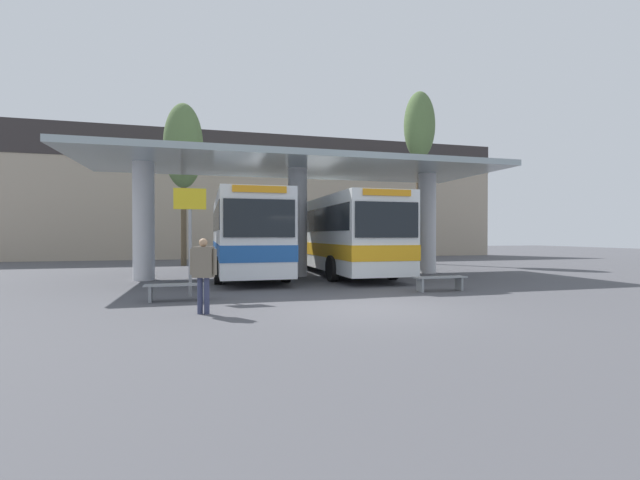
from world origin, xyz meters
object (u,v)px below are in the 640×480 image
transit_bus_center_bay (335,233)px  waiting_bench_mid_platform (177,288)px  info_sign_platform (190,220)px  pedestrian_waiting (203,268)px  poplar_tree_behind_right (419,131)px  transit_bus_left_bay (244,233)px  poplar_tree_behind_left (183,147)px  waiting_bench_near_pillar (440,280)px

transit_bus_center_bay → waiting_bench_mid_platform: (-6.63, -7.19, -1.52)m
info_sign_platform → pedestrian_waiting: bearing=-82.4°
waiting_bench_mid_platform → poplar_tree_behind_right: (13.52, 11.91, 7.82)m
info_sign_platform → pedestrian_waiting: info_sign_platform is taller
transit_bus_left_bay → transit_bus_center_bay: (4.22, 0.02, -0.02)m
info_sign_platform → waiting_bench_mid_platform: bearing=-113.3°
poplar_tree_behind_left → pedestrian_waiting: bearing=-85.8°
transit_bus_center_bay → waiting_bench_near_pillar: 7.46m
transit_bus_center_bay → poplar_tree_behind_left: (-7.12, 6.61, 4.96)m
pedestrian_waiting → info_sign_platform: bearing=119.4°
transit_bus_center_bay → poplar_tree_behind_left: 10.91m
transit_bus_center_bay → poplar_tree_behind_right: (6.88, 4.72, 6.30)m
transit_bus_center_bay → pedestrian_waiting: size_ratio=6.98×
pedestrian_waiting → poplar_tree_behind_left: size_ratio=0.18×
pedestrian_waiting → transit_bus_center_bay: bearing=79.4°
transit_bus_center_bay → poplar_tree_behind_right: size_ratio=1.12×
transit_bus_center_bay → info_sign_platform: bearing=45.4°
info_sign_platform → poplar_tree_behind_right: size_ratio=0.29×
transit_bus_left_bay → pedestrian_waiting: size_ratio=6.58×
waiting_bench_near_pillar → poplar_tree_behind_right: poplar_tree_behind_right is taller
poplar_tree_behind_left → poplar_tree_behind_right: 14.19m
waiting_bench_near_pillar → poplar_tree_behind_right: 15.31m
transit_bus_center_bay → waiting_bench_mid_platform: transit_bus_center_bay is taller
waiting_bench_near_pillar → info_sign_platform: size_ratio=0.55×
poplar_tree_behind_right → waiting_bench_near_pillar: bearing=-115.3°
waiting_bench_near_pillar → pedestrian_waiting: (-7.21, -2.12, 0.69)m
waiting_bench_near_pillar → pedestrian_waiting: pedestrian_waiting is taller
poplar_tree_behind_right → pedestrian_waiting: bearing=-132.4°
transit_bus_left_bay → waiting_bench_mid_platform: size_ratio=6.70×
transit_bus_left_bay → poplar_tree_behind_left: poplar_tree_behind_left is taller
transit_bus_left_bay → transit_bus_center_bay: bearing=-179.8°
waiting_bench_near_pillar → info_sign_platform: 7.84m
info_sign_platform → poplar_tree_behind_right: 18.29m
transit_bus_left_bay → transit_bus_center_bay: size_ratio=0.94×
pedestrian_waiting → poplar_tree_behind_right: 20.30m
poplar_tree_behind_right → transit_bus_left_bay: bearing=-156.9°
transit_bus_left_bay → waiting_bench_mid_platform: transit_bus_left_bay is taller
pedestrian_waiting → transit_bus_left_bay: bearing=101.4°
pedestrian_waiting → poplar_tree_behind_left: 16.98m
waiting_bench_mid_platform → info_sign_platform: info_sign_platform is taller
waiting_bench_near_pillar → poplar_tree_behind_left: bearing=121.3°
pedestrian_waiting → poplar_tree_behind_left: poplar_tree_behind_left is taller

